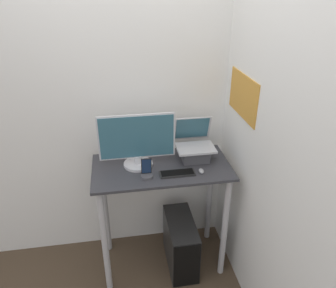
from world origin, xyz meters
name	(u,v)px	position (x,y,z in m)	size (l,w,h in m)	color
ground_plane	(167,284)	(0.00, 0.00, 0.00)	(12.00, 12.00, 0.00)	#473828
wall_back	(155,104)	(0.00, 0.61, 1.30)	(6.00, 0.05, 2.60)	white
wall_side_right	(258,132)	(0.59, 0.00, 1.30)	(0.06, 6.00, 2.60)	white
desk	(162,190)	(0.00, 0.26, 0.73)	(1.02, 0.53, 0.94)	#333338
laptop	(195,149)	(0.27, 0.33, 1.03)	(0.28, 0.26, 0.31)	#4C4C51
monitor	(137,143)	(-0.17, 0.31, 1.13)	(0.55, 0.21, 0.40)	silver
keyboard	(177,173)	(0.09, 0.14, 0.95)	(0.25, 0.09, 0.02)	black
mouse	(201,171)	(0.27, 0.13, 0.96)	(0.04, 0.06, 0.03)	#99999E
cell_phone	(147,172)	(-0.12, 0.13, 0.98)	(0.08, 0.08, 0.15)	#4C4C51
computer_tower	(181,243)	(0.14, 0.20, 0.22)	(0.22, 0.50, 0.44)	black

